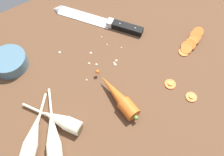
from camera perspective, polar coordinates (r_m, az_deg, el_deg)
ground_plane at (r=80.49cm, az=-0.79°, el=-0.28°), size 120.00×90.00×4.00cm
chefs_knife at (r=93.07cm, az=-3.84°, el=13.09°), size 22.40×30.54×4.18cm
whole_carrot at (r=72.79cm, az=1.57°, el=-4.37°), size 4.80×19.78×4.20cm
parsnip_front at (r=70.25cm, az=-13.20°, el=-12.58°), size 10.30×21.33×4.00cm
parsnip_mid_left at (r=71.38cm, az=-11.52°, el=-9.35°), size 11.86×17.28×4.00cm
parsnip_mid_right at (r=71.55cm, az=-17.47°, el=-12.52°), size 14.39×16.55×4.00cm
carrot_slice_stack at (r=89.01cm, az=17.47°, el=7.74°), size 11.88×6.20×3.85cm
carrot_slice_stray_near at (r=78.92cm, az=13.01°, el=-1.30°), size 3.42×3.42×0.70cm
carrot_slice_stray_mid at (r=78.39cm, az=17.48°, el=-4.06°), size 3.33×3.33×0.70cm
prep_bowl at (r=85.52cm, az=-22.18°, el=3.49°), size 11.00×11.00×4.00cm
mince_crumbs at (r=82.07cm, az=-3.18°, el=4.34°), size 18.86×15.12×0.90cm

